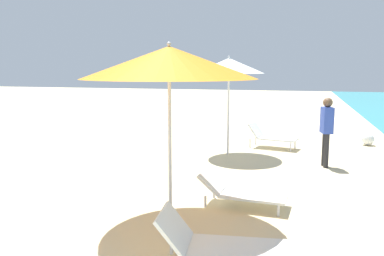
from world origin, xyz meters
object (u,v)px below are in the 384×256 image
umbrella_second (169,63)px  lounger_second_shoreside (241,191)px  lounger_farthest_shoreside (271,136)px  lounger_second_inland (219,244)px  beach_ball (368,139)px  person_walking_mid (327,125)px  umbrella_farthest (229,66)px

umbrella_second → lounger_second_shoreside: bearing=45.2°
lounger_second_shoreside → lounger_farthest_shoreside: lounger_farthest_shoreside is taller
umbrella_second → lounger_second_inland: bearing=-50.4°
umbrella_second → lounger_second_shoreside: (0.92, 0.92, -2.08)m
lounger_second_shoreside → lounger_second_inland: 2.12m
umbrella_second → lounger_second_shoreside: size_ratio=1.79×
umbrella_second → lounger_second_inland: (0.99, -1.20, -2.03)m
lounger_farthest_shoreside → beach_ball: (2.72, 1.17, -0.16)m
lounger_second_inland → lounger_farthest_shoreside: bearing=82.4°
lounger_second_inland → lounger_farthest_shoreside: (0.03, 7.12, 0.04)m
umbrella_second → lounger_farthest_shoreside: bearing=80.2°
lounger_farthest_shoreside → lounger_second_inland: bearing=-77.9°
umbrella_second → lounger_second_inland: size_ratio=1.69×
lounger_second_shoreside → person_walking_mid: bearing=68.8°
lounger_second_shoreside → lounger_farthest_shoreside: 5.00m
lounger_second_shoreside → lounger_farthest_shoreside: size_ratio=1.02×
lounger_second_shoreside → beach_ball: bearing=69.3°
lounger_second_shoreside → lounger_second_inland: lounger_second_inland is taller
beach_ball → umbrella_farthest: bearing=-148.0°
lounger_second_inland → lounger_farthest_shoreside: size_ratio=1.08×
lounger_farthest_shoreside → person_walking_mid: 2.39m
person_walking_mid → beach_ball: 3.42m
lounger_farthest_shoreside → beach_ball: 2.97m
umbrella_second → umbrella_farthest: bearing=90.2°
lounger_second_inland → person_walking_mid: 5.48m
lounger_second_shoreside → beach_ball: 6.79m
umbrella_farthest → lounger_farthest_shoreside: bearing=48.6°
lounger_farthest_shoreside → beach_ball: bearing=35.6°
lounger_second_shoreside → lounger_second_inland: (0.07, -2.12, 0.05)m
lounger_farthest_shoreside → person_walking_mid: person_walking_mid is taller
person_walking_mid → umbrella_farthest: bearing=-28.6°
umbrella_farthest → lounger_second_inland: bearing=-80.4°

